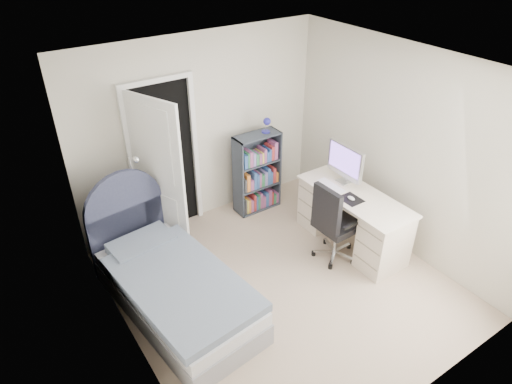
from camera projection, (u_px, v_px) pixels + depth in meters
room_shell at (286, 192)px, 4.60m from camera, size 3.50×3.70×2.60m
door at (160, 169)px, 5.46m from camera, size 0.92×0.78×2.06m
bed at (172, 285)px, 4.85m from camera, size 1.18×2.15×1.27m
nightstand at (110, 230)px, 5.53m from camera, size 0.37×0.37×0.56m
floor_lamp at (141, 217)px, 5.42m from camera, size 0.20×0.20×1.38m
bookcase at (257, 176)px, 6.35m from camera, size 0.64×0.28×1.36m
desk at (352, 217)px, 5.71m from camera, size 0.61×1.52×1.25m
office_chair at (333, 220)px, 5.36m from camera, size 0.53×0.54×1.04m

